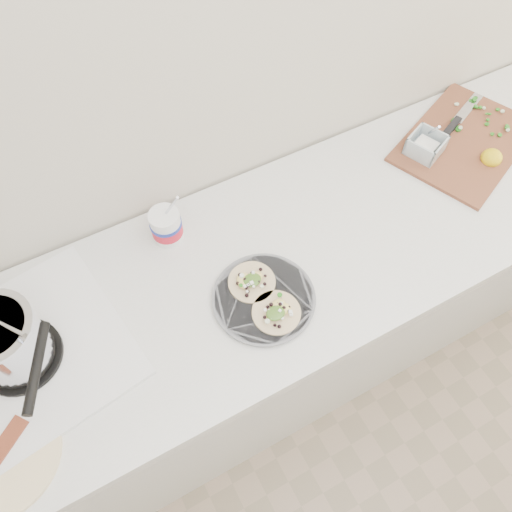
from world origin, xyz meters
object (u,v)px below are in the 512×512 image
stove (12,347)px  cutboard (461,139)px  tub (167,224)px  taco_plate (264,297)px

stove → cutboard: stove is taller
tub → cutboard: size_ratio=0.36×
taco_plate → tub: (-0.14, 0.31, 0.05)m
taco_plate → cutboard: (0.85, 0.20, 0.00)m
taco_plate → cutboard: size_ratio=0.49×
taco_plate → tub: 0.35m
stove → tub: bearing=11.7°
stove → taco_plate: 0.63m
cutboard → stove: bearing=159.8°
stove → cutboard: bearing=-5.9°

